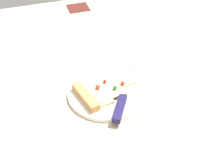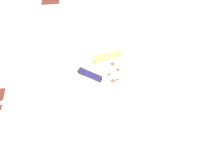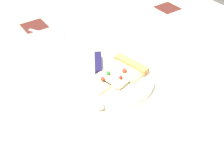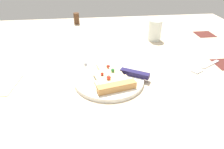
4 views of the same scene
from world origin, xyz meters
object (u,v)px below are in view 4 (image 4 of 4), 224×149
drinking_glass (155,30)px  fork (205,66)px  knife (122,71)px  pizza_slice (112,80)px  pepper_shaker (76,18)px  plate (109,80)px

drinking_glass → fork: (-10.88, 28.93, -4.33)cm
knife → fork: size_ratio=1.52×
pizza_slice → pepper_shaker: size_ratio=2.97×
knife → pepper_shaker: size_ratio=3.43×
drinking_glass → pepper_shaker: (37.58, -29.56, -1.59)cm
fork → drinking_glass: bearing=-8.9°
drinking_glass → fork: size_ratio=0.67×
plate → pizza_slice: pizza_slice is taller
pizza_slice → knife: pizza_slice is taller
knife → drinking_glass: size_ratio=2.28×
pizza_slice → fork: bearing=-0.3°
drinking_glass → pepper_shaker: size_ratio=1.50×
plate → knife: 5.81cm
plate → fork: plate is taller
pizza_slice → fork: size_ratio=1.32×
pepper_shaker → drinking_glass: bearing=141.8°
pepper_shaker → pizza_slice: bearing=100.8°
knife → fork: bearing=-54.4°
plate → fork: bearing=-171.5°
pizza_slice → knife: bearing=40.5°
pepper_shaker → knife: bearing=105.5°
pizza_slice → fork: pizza_slice is taller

